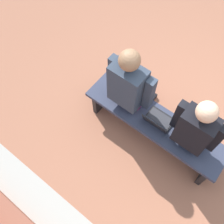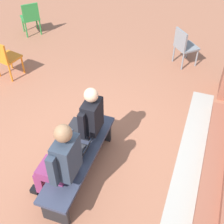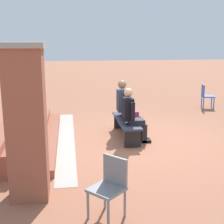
% 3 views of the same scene
% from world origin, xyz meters
% --- Properties ---
extents(ground_plane, '(60.00, 60.00, 0.00)m').
position_xyz_m(ground_plane, '(0.00, 0.00, 0.00)').
color(ground_plane, '#9E6047').
extents(concrete_strip, '(5.25, 0.40, 0.01)m').
position_xyz_m(concrete_strip, '(0.39, 1.67, 0.00)').
color(concrete_strip, '#A8A399').
rests_on(concrete_strip, ground).
extents(brick_steps, '(4.45, 1.20, 0.60)m').
position_xyz_m(brick_steps, '(0.39, 2.62, 0.23)').
color(brick_steps, '#93513D').
rests_on(brick_steps, ground).
extents(brick_pillar_left_of_steps, '(0.64, 0.64, 2.37)m').
position_xyz_m(brick_pillar_left_of_steps, '(-2.41, 2.20, 1.20)').
color(brick_pillar_left_of_steps, '#93513D').
rests_on(brick_pillar_left_of_steps, ground).
extents(bench, '(1.80, 0.44, 0.45)m').
position_xyz_m(bench, '(0.39, 0.16, 0.35)').
color(bench, '#33384C').
rests_on(bench, ground).
extents(person_student, '(0.52, 0.66, 1.31)m').
position_xyz_m(person_student, '(-0.05, 0.10, 0.70)').
color(person_student, '#232328').
rests_on(person_student, ground).
extents(person_adult, '(0.57, 0.72, 1.39)m').
position_xyz_m(person_adult, '(0.80, 0.09, 0.74)').
color(person_adult, '#7F2D5B').
rests_on(person_adult, ground).
extents(laptop, '(0.32, 0.29, 0.21)m').
position_xyz_m(laptop, '(0.35, 0.17, 0.50)').
color(laptop, black).
rests_on(laptop, bench).
extents(plastic_chair_mid_courtyard, '(0.51, 0.51, 0.84)m').
position_xyz_m(plastic_chair_mid_courtyard, '(3.41, -3.31, 0.48)').
color(plastic_chair_mid_courtyard, '#2D56B7').
rests_on(plastic_chair_mid_courtyard, ground).
extents(plastic_chair_near_bench_right, '(0.59, 0.59, 0.84)m').
position_xyz_m(plastic_chair_near_bench_right, '(-3.15, 1.04, 0.48)').
color(plastic_chair_near_bench_right, gray).
rests_on(plastic_chair_near_bench_right, ground).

